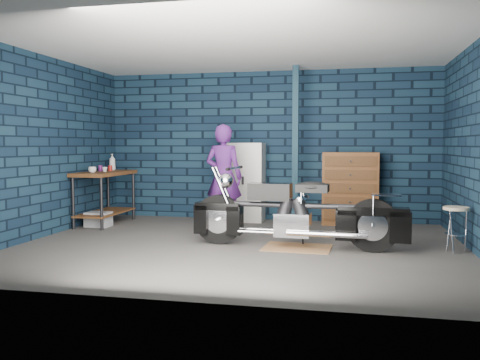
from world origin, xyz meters
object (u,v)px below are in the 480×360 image
Objects in this scene: person at (224,177)px; storage_bin at (98,219)px; tool_chest at (350,188)px; shop_stool at (456,230)px; workbench at (105,198)px; locker at (245,182)px; motorcycle at (298,208)px.

person is 2.24m from storage_bin.
tool_chest reaches higher than shop_stool.
workbench is 2.16m from person.
locker is 1.13× the size of tool_chest.
motorcycle is 2.02m from shop_stool.
shop_stool is (3.34, -1.20, -0.56)m from person.
locker reaches higher than tool_chest.
locker is (2.31, 0.83, 0.25)m from workbench.
storage_bin is at bearing -164.73° from tool_chest.
shop_stool is (5.46, -1.23, -0.16)m from workbench.
motorcycle is at bearing -21.54° from workbench.
person is 0.89m from locker.
workbench is 1.13× the size of tool_chest.
tool_chest is at bearing 15.27° from storage_bin.
motorcycle reaches higher than workbench.
workbench is 4.23m from tool_chest.
motorcycle is 6.17× the size of storage_bin.
tool_chest is at bearing 122.43° from shop_stool.
workbench is at bearing 93.89° from storage_bin.
motorcycle reaches higher than storage_bin.
workbench is 2.47m from locker.
locker is 1.84m from tool_chest.
locker is at bearing 19.81° from workbench.
person is 2.91× the size of shop_stool.
tool_chest is 2.12× the size of shop_stool.
workbench is 2.39× the size of shop_stool.
tool_chest is (1.84, 0.00, -0.08)m from locker.
tool_chest is (0.69, 2.20, 0.08)m from motorcycle.
tool_chest reaches higher than storage_bin.
workbench is 0.44m from storage_bin.
shop_stool is at bearing 7.08° from motorcycle.
motorcycle is 1.96× the size of tool_chest.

